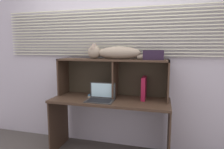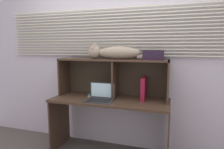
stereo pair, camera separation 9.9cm
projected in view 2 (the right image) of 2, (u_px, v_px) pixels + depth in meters
back_panel_with_blinds at (116, 58)px, 2.67m from camera, size 4.40×0.08×2.50m
desk at (109, 110)px, 2.46m from camera, size 1.49×0.56×0.75m
hutch_shelf_unit at (113, 71)px, 2.54m from camera, size 1.44×0.31×0.50m
cat at (114, 53)px, 2.46m from camera, size 0.95×0.18×0.21m
laptop at (100, 97)px, 2.40m from camera, size 0.34×0.24×0.21m
binder_upright at (144, 88)px, 2.41m from camera, size 0.05×0.24×0.29m
book_stack at (96, 94)px, 2.61m from camera, size 0.15×0.21×0.04m
storage_box at (153, 55)px, 2.32m from camera, size 0.25×0.15×0.12m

